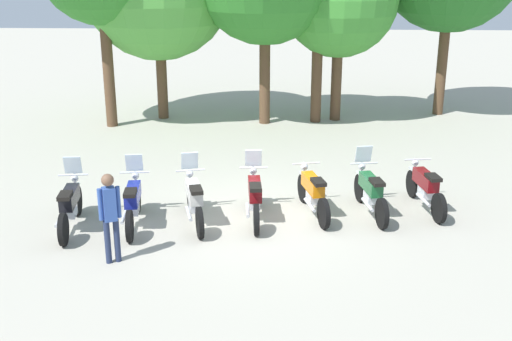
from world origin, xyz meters
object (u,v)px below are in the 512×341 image
object	(u,v)px
motorcycle_3	(255,196)
motorcycle_2	(194,199)
motorcycle_5	(370,191)
motorcycle_6	(425,187)
motorcycle_1	(133,202)
motorcycle_4	(313,192)
motorcycle_0	(70,205)
person_0	(110,211)

from	to	relation	value
motorcycle_3	motorcycle_2	bearing A→B (deg)	95.35
motorcycle_5	motorcycle_6	world-z (taller)	motorcycle_5
motorcycle_1	motorcycle_4	distance (m)	3.82
motorcycle_0	motorcycle_6	distance (m)	7.62
motorcycle_2	motorcycle_3	xyz separation A→B (m)	(1.25, 0.23, 0.00)
person_0	motorcycle_3	bearing A→B (deg)	-74.91
motorcycle_6	motorcycle_4	bearing A→B (deg)	89.88
motorcycle_1	motorcycle_3	world-z (taller)	same
motorcycle_4	person_0	size ratio (longest dim) A/B	1.26
motorcycle_3	motorcycle_4	distance (m)	1.29
motorcycle_5	person_0	xyz separation A→B (m)	(-4.97, -2.57, 0.48)
motorcycle_0	person_0	size ratio (longest dim) A/B	1.28
motorcycle_2	motorcycle_4	world-z (taller)	motorcycle_2
motorcycle_2	motorcycle_3	bearing A→B (deg)	-94.65
motorcycle_3	motorcycle_6	size ratio (longest dim) A/B	1.01
motorcycle_2	motorcycle_4	xyz separation A→B (m)	(2.50, 0.58, -0.01)
motorcycle_4	motorcycle_6	world-z (taller)	same
motorcycle_0	motorcycle_6	world-z (taller)	motorcycle_0
motorcycle_2	person_0	distance (m)	2.33
motorcycle_2	motorcycle_3	distance (m)	1.28
motorcycle_0	motorcycle_1	bearing A→B (deg)	-87.91
motorcycle_3	motorcycle_6	bearing A→B (deg)	-83.77
motorcycle_5	motorcycle_3	bearing A→B (deg)	89.38
motorcycle_0	motorcycle_3	world-z (taller)	same
motorcycle_0	motorcycle_6	xyz separation A→B (m)	(7.49, 1.42, -0.01)
motorcycle_6	motorcycle_3	bearing A→B (deg)	91.99
motorcycle_2	motorcycle_5	distance (m)	3.80
motorcycle_5	motorcycle_4	bearing A→B (deg)	83.20
motorcycle_0	motorcycle_4	xyz separation A→B (m)	(4.99, 1.01, -0.01)
motorcycle_1	person_0	distance (m)	1.78
motorcycle_4	person_0	world-z (taller)	person_0
motorcycle_1	person_0	bearing A→B (deg)	173.10
motorcycle_1	motorcycle_3	size ratio (longest dim) A/B	1.00
motorcycle_2	motorcycle_5	size ratio (longest dim) A/B	0.98
motorcycle_5	person_0	bearing A→B (deg)	107.16
motorcycle_4	motorcycle_6	bearing A→B (deg)	-94.85
motorcycle_5	motorcycle_0	bearing A→B (deg)	89.67
motorcycle_1	motorcycle_6	world-z (taller)	motorcycle_1
motorcycle_2	motorcycle_6	xyz separation A→B (m)	(5.00, 0.99, -0.01)
motorcycle_1	motorcycle_5	size ratio (longest dim) A/B	1.01
motorcycle_4	motorcycle_0	bearing A→B (deg)	87.28
motorcycle_2	motorcycle_3	size ratio (longest dim) A/B	0.98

